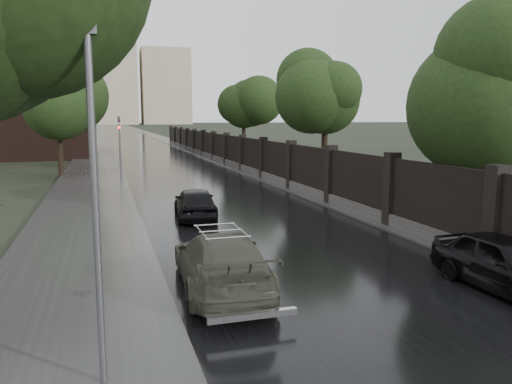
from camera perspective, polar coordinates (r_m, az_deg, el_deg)
name	(u,v)px	position (r m, az deg, el deg)	size (l,w,h in m)	color
road	(117,128)	(195.65, -15.64, 7.04)	(8.00, 420.00, 0.02)	black
sidewalk_left	(100,128)	(195.58, -17.41, 6.98)	(4.00, 420.00, 0.16)	#2D2D2D
verge_right	(132,128)	(195.88, -14.02, 7.11)	(3.00, 420.00, 0.08)	#2D2D2D
fence_right	(236,155)	(38.94, -2.34, 4.20)	(0.45, 75.72, 2.70)	#383533
tree_left_far	(57,97)	(35.67, -21.79, 10.03)	(4.25, 4.25, 7.39)	black
tree_right_a	(507,86)	(18.64, 26.71, 10.78)	(4.08, 4.08, 7.01)	black
tree_right_b	(325,100)	(30.38, 7.93, 10.36)	(4.08, 4.08, 7.01)	black
tree_right_c	(244,107)	(47.31, -1.42, 9.74)	(4.08, 4.08, 7.01)	black
lamp_post	(96,210)	(7.15, -17.87, -1.94)	(0.25, 0.12, 5.11)	#59595E
traffic_light	(120,144)	(30.59, -15.30, 5.35)	(0.16, 0.32, 4.00)	#59595E
stalinist_tower	(108,57)	(307.53, -16.52, 14.59)	(92.00, 30.00, 159.00)	tan
volga_sedan	(221,261)	(11.52, -3.99, -7.91)	(1.87, 4.59, 1.33)	#444638
hatchback_left	(195,203)	(19.52, -6.97, -1.25)	(1.50, 3.72, 1.27)	black
car_right_near	(507,264)	(12.70, 26.78, -7.32)	(1.54, 3.84, 1.31)	black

